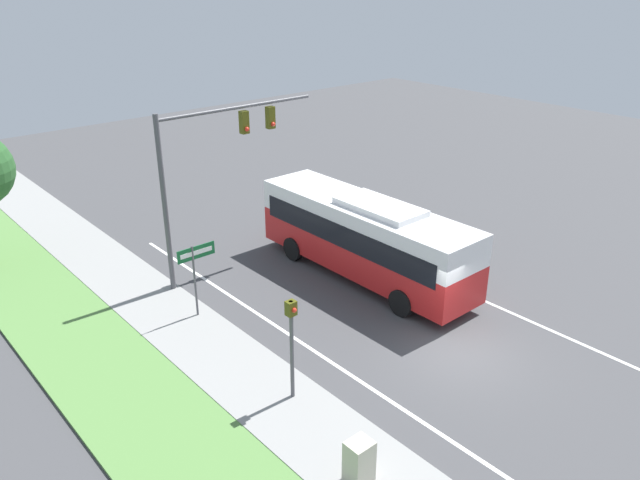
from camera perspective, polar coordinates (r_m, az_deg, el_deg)
ground_plane at (r=21.75m, az=12.38°, el=-9.92°), size 80.00×80.00×0.00m
sidewalk at (r=17.98m, az=-0.29°, el=-17.23°), size 2.80×80.00×0.12m
lane_divider_near at (r=19.43m, az=5.71°, el=-13.97°), size 0.14×30.00×0.01m
lane_divider_far at (r=24.37m, az=17.57°, el=-6.58°), size 0.14×30.00×0.01m
bus at (r=25.34m, az=4.14°, el=0.53°), size 2.71×10.25×3.43m
signal_gantry at (r=24.67m, az=-10.01°, el=7.42°), size 7.14×0.41×7.08m
pedestrian_signal at (r=17.94m, az=-2.61°, el=-8.65°), size 0.28×0.34×3.34m
street_sign at (r=22.63m, az=-11.30°, el=-2.34°), size 1.50×0.08×2.88m
utility_cabinet at (r=16.26m, az=3.60°, el=-19.55°), size 0.64×0.56×1.18m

